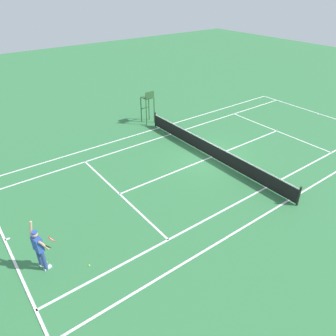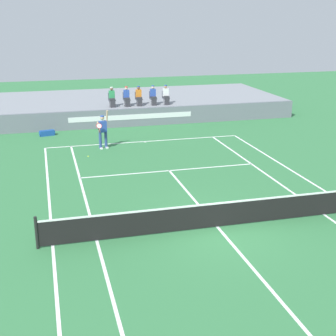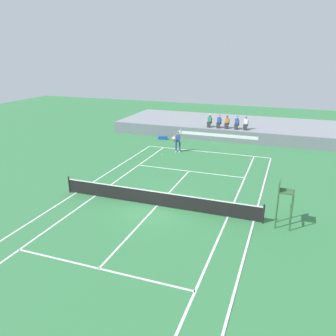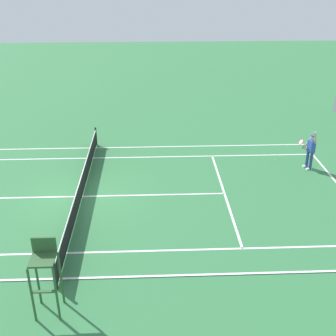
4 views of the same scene
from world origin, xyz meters
name	(u,v)px [view 2 (image 2 of 4)]	position (x,y,z in m)	size (l,w,h in m)	color
ground_plane	(218,228)	(0.00, 0.00, 0.00)	(80.00, 80.00, 0.00)	#337542
court	(218,228)	(0.00, 0.00, 0.01)	(11.08, 23.88, 0.03)	#337542
net	(218,214)	(0.00, 0.00, 0.52)	(11.98, 0.10, 1.07)	black
barrier_wall	(131,117)	(0.00, 15.97, 0.58)	(22.75, 0.25, 1.16)	slate
bleacher_platform	(120,105)	(0.00, 20.50, 0.58)	(22.75, 8.82, 1.16)	gray
spectator_seated_0	(112,97)	(-1.05, 16.89, 1.77)	(0.44, 0.60, 1.27)	#474C56
spectator_seated_1	(127,97)	(-0.09, 16.89, 1.77)	(0.44, 0.60, 1.27)	#474C56
spectator_seated_2	(139,96)	(0.72, 16.89, 1.77)	(0.44, 0.60, 1.27)	#474C56
spectator_seated_3	(153,96)	(1.69, 16.89, 1.77)	(0.44, 0.60, 1.27)	#474C56
spectator_seated_4	(166,95)	(2.56, 16.89, 1.77)	(0.44, 0.60, 1.27)	#474C56
tennis_player	(103,131)	(-2.44, 11.04, 0.99)	(0.74, 0.76, 2.08)	navy
tennis_ball	(88,156)	(-3.40, 9.66, 0.03)	(0.07, 0.07, 0.07)	#D1E533
equipment_bag	(47,133)	(-5.31, 14.82, 0.16)	(0.95, 0.50, 0.32)	#194799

